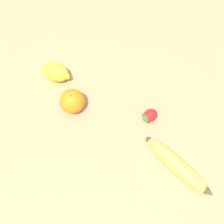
# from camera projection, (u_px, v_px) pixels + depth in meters

# --- Properties ---
(ground_plane) EXTENTS (3.00, 3.00, 0.00)m
(ground_plane) POSITION_uv_depth(u_px,v_px,m) (110.00, 134.00, 0.86)
(ground_plane) COLOR tan
(banana) EXTENTS (0.19, 0.16, 0.04)m
(banana) POSITION_uv_depth(u_px,v_px,m) (178.00, 166.00, 0.80)
(banana) COLOR #DBCC4C
(banana) RESTS_ON ground_plane
(orange) EXTENTS (0.07, 0.07, 0.07)m
(orange) POSITION_uv_depth(u_px,v_px,m) (72.00, 101.00, 0.86)
(orange) COLOR orange
(orange) RESTS_ON ground_plane
(strawberry) EXTENTS (0.06, 0.06, 0.03)m
(strawberry) POSITION_uv_depth(u_px,v_px,m) (149.00, 116.00, 0.86)
(strawberry) COLOR red
(strawberry) RESTS_ON ground_plane
(lemon) EXTENTS (0.09, 0.08, 0.06)m
(lemon) POSITION_uv_depth(u_px,v_px,m) (56.00, 72.00, 0.91)
(lemon) COLOR yellow
(lemon) RESTS_ON ground_plane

